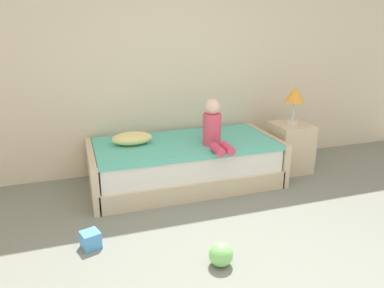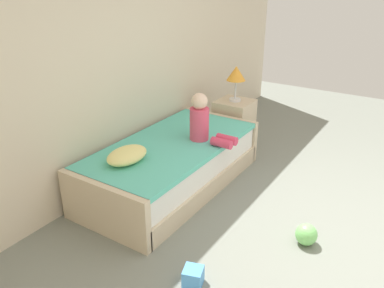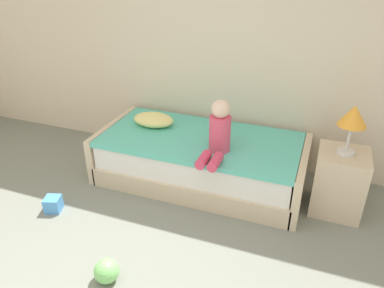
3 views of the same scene
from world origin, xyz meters
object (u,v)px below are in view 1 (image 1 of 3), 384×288
object	(u,v)px
pillow	(132,138)
bed	(185,163)
nightstand	(290,147)
child_figure	(214,127)
table_lamp	(295,96)
toy_block	(91,240)
toy_ball	(221,254)

from	to	relation	value
pillow	bed	bearing A→B (deg)	-9.94
nightstand	pillow	bearing A→B (deg)	176.09
child_figure	table_lamp	bearing A→B (deg)	10.14
table_lamp	pillow	size ratio (longest dim) A/B	1.02
child_figure	toy_block	xyz separation A→B (m)	(-1.36, -0.75, -0.63)
table_lamp	nightstand	bearing A→B (deg)	90.00
table_lamp	toy_block	world-z (taller)	table_lamp
table_lamp	child_figure	distance (m)	1.14
table_lamp	pillow	world-z (taller)	table_lamp
table_lamp	toy_block	size ratio (longest dim) A/B	3.19
toy_block	table_lamp	bearing A→B (deg)	21.10
bed	pillow	distance (m)	0.66
table_lamp	toy_ball	bearing A→B (deg)	-135.86
child_figure	toy_ball	size ratio (longest dim) A/B	2.74
nightstand	table_lamp	bearing A→B (deg)	-90.00
bed	toy_ball	bearing A→B (deg)	-97.16
nightstand	child_figure	bearing A→B (deg)	-169.86
bed	child_figure	bearing A→B (deg)	-42.60
child_figure	bed	bearing A→B (deg)	137.40
table_lamp	toy_ball	xyz separation A→B (m)	(-1.54, -1.50, -0.84)
child_figure	toy_block	distance (m)	1.68
table_lamp	pillow	distance (m)	1.96
nightstand	child_figure	xyz separation A→B (m)	(-1.10, -0.20, 0.40)
toy_ball	toy_block	world-z (taller)	toy_ball
table_lamp	child_figure	bearing A→B (deg)	-169.86
toy_ball	pillow	bearing A→B (deg)	103.11
table_lamp	child_figure	xyz separation A→B (m)	(-1.10, -0.20, -0.23)
bed	pillow	xyz separation A→B (m)	(-0.57, 0.10, 0.32)
pillow	toy_ball	distance (m)	1.74
table_lamp	toy_ball	world-z (taller)	table_lamp
table_lamp	child_figure	world-z (taller)	table_lamp
nightstand	pillow	world-z (taller)	pillow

